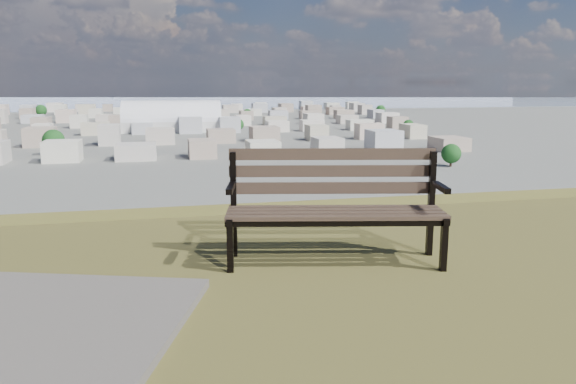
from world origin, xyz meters
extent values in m
cube|color=#423026|center=(1.36, 1.63, 25.49)|extent=(1.98, 0.49, 0.04)
cube|color=#423026|center=(1.38, 1.76, 25.49)|extent=(1.98, 0.49, 0.04)
cube|color=#423026|center=(1.41, 1.89, 25.49)|extent=(1.98, 0.49, 0.04)
cube|color=#423026|center=(1.44, 2.02, 25.49)|extent=(1.98, 0.49, 0.04)
cube|color=#423026|center=(1.45, 2.10, 25.67)|extent=(1.96, 0.44, 0.11)
cube|color=#423026|center=(1.46, 2.13, 25.83)|extent=(1.96, 0.44, 0.11)
cube|color=#423026|center=(1.46, 2.16, 25.99)|extent=(1.96, 0.44, 0.11)
cube|color=black|center=(0.42, 1.80, 25.24)|extent=(0.07, 0.08, 0.49)
cube|color=black|center=(0.51, 2.26, 25.51)|extent=(0.07, 0.08, 1.02)
cube|color=black|center=(0.46, 2.01, 25.46)|extent=(0.17, 0.55, 0.06)
cube|color=black|center=(0.45, 1.96, 25.73)|extent=(0.13, 0.40, 0.05)
cube|color=black|center=(2.29, 1.41, 25.24)|extent=(0.07, 0.08, 0.49)
cube|color=black|center=(2.38, 1.88, 25.51)|extent=(0.07, 0.08, 1.02)
cube|color=black|center=(2.33, 1.63, 25.46)|extent=(0.17, 0.55, 0.06)
cube|color=black|center=(2.32, 1.58, 25.73)|extent=(0.13, 0.40, 0.05)
cube|color=black|center=(1.35, 1.61, 25.44)|extent=(1.97, 0.44, 0.04)
cube|color=black|center=(1.44, 2.03, 25.44)|extent=(1.97, 0.44, 0.04)
cone|color=brown|center=(2.40, 3.20, 25.09)|extent=(0.08, 0.08, 0.18)
cube|color=silver|center=(5.28, 313.36, 2.93)|extent=(53.53, 24.29, 5.86)
cylinder|color=white|center=(5.28, 313.36, 5.86)|extent=(53.53, 24.29, 22.25)
cube|color=#BEB1A3|center=(-36.00, 200.00, 3.50)|extent=(11.00, 11.00, 7.00)
cube|color=beige|center=(-12.00, 200.00, 3.50)|extent=(11.00, 11.00, 7.00)
cube|color=#B1B1B6|center=(12.00, 200.00, 3.50)|extent=(11.00, 11.00, 7.00)
cube|color=beige|center=(36.00, 200.00, 3.50)|extent=(11.00, 11.00, 7.00)
cube|color=tan|center=(60.00, 200.00, 3.50)|extent=(11.00, 11.00, 7.00)
cube|color=beige|center=(84.00, 200.00, 3.50)|extent=(11.00, 11.00, 7.00)
cube|color=beige|center=(108.00, 200.00, 3.50)|extent=(11.00, 11.00, 7.00)
cube|color=#B1B1B6|center=(-48.00, 250.00, 3.50)|extent=(11.00, 11.00, 7.00)
cube|color=beige|center=(-24.00, 250.00, 3.50)|extent=(11.00, 11.00, 7.00)
cube|color=tan|center=(0.00, 250.00, 3.50)|extent=(11.00, 11.00, 7.00)
cube|color=beige|center=(24.00, 250.00, 3.50)|extent=(11.00, 11.00, 7.00)
cube|color=beige|center=(48.00, 250.00, 3.50)|extent=(11.00, 11.00, 7.00)
cube|color=beige|center=(72.00, 250.00, 3.50)|extent=(11.00, 11.00, 7.00)
cube|color=#BEB1A3|center=(96.00, 250.00, 3.50)|extent=(11.00, 11.00, 7.00)
cube|color=beige|center=(120.00, 250.00, 3.50)|extent=(11.00, 11.00, 7.00)
cube|color=beige|center=(-60.00, 300.00, 3.50)|extent=(11.00, 11.00, 7.00)
cube|color=beige|center=(-36.00, 300.00, 3.50)|extent=(11.00, 11.00, 7.00)
cube|color=beige|center=(-12.00, 300.00, 3.50)|extent=(11.00, 11.00, 7.00)
cube|color=#BEB1A3|center=(12.00, 300.00, 3.50)|extent=(11.00, 11.00, 7.00)
cube|color=beige|center=(36.00, 300.00, 3.50)|extent=(11.00, 11.00, 7.00)
cube|color=#B1B1B6|center=(60.00, 300.00, 3.50)|extent=(11.00, 11.00, 7.00)
cube|color=beige|center=(84.00, 300.00, 3.50)|extent=(11.00, 11.00, 7.00)
cube|color=tan|center=(108.00, 300.00, 3.50)|extent=(11.00, 11.00, 7.00)
cube|color=beige|center=(132.00, 300.00, 3.50)|extent=(11.00, 11.00, 7.00)
cube|color=beige|center=(-72.00, 350.00, 3.50)|extent=(11.00, 11.00, 7.00)
cube|color=#B1B1B6|center=(-48.00, 350.00, 3.50)|extent=(11.00, 11.00, 7.00)
cube|color=beige|center=(-24.00, 350.00, 3.50)|extent=(11.00, 11.00, 7.00)
cube|color=tan|center=(0.00, 350.00, 3.50)|extent=(11.00, 11.00, 7.00)
cube|color=beige|center=(24.00, 350.00, 3.50)|extent=(11.00, 11.00, 7.00)
cube|color=beige|center=(48.00, 350.00, 3.50)|extent=(11.00, 11.00, 7.00)
cube|color=beige|center=(72.00, 350.00, 3.50)|extent=(11.00, 11.00, 7.00)
cube|color=#BEB1A3|center=(96.00, 350.00, 3.50)|extent=(11.00, 11.00, 7.00)
cube|color=beige|center=(120.00, 350.00, 3.50)|extent=(11.00, 11.00, 7.00)
cube|color=#B1B1B6|center=(144.00, 350.00, 3.50)|extent=(11.00, 11.00, 7.00)
cube|color=beige|center=(-84.00, 400.00, 3.50)|extent=(11.00, 11.00, 7.00)
cube|color=beige|center=(-60.00, 400.00, 3.50)|extent=(11.00, 11.00, 7.00)
cube|color=#BEB1A3|center=(-36.00, 400.00, 3.50)|extent=(11.00, 11.00, 7.00)
cube|color=beige|center=(-12.00, 400.00, 3.50)|extent=(11.00, 11.00, 7.00)
cube|color=#B1B1B6|center=(12.00, 400.00, 3.50)|extent=(11.00, 11.00, 7.00)
cube|color=beige|center=(36.00, 400.00, 3.50)|extent=(11.00, 11.00, 7.00)
cube|color=tan|center=(60.00, 400.00, 3.50)|extent=(11.00, 11.00, 7.00)
cube|color=beige|center=(84.00, 400.00, 3.50)|extent=(11.00, 11.00, 7.00)
cube|color=beige|center=(108.00, 400.00, 3.50)|extent=(11.00, 11.00, 7.00)
cube|color=beige|center=(132.00, 400.00, 3.50)|extent=(11.00, 11.00, 7.00)
cube|color=#BEB1A3|center=(156.00, 400.00, 3.50)|extent=(11.00, 11.00, 7.00)
cube|color=tan|center=(-96.00, 450.00, 3.50)|extent=(11.00, 11.00, 7.00)
cube|color=beige|center=(-72.00, 450.00, 3.50)|extent=(11.00, 11.00, 7.00)
cube|color=beige|center=(-48.00, 450.00, 3.50)|extent=(11.00, 11.00, 7.00)
cube|color=beige|center=(-24.00, 450.00, 3.50)|extent=(11.00, 11.00, 7.00)
cube|color=#BEB1A3|center=(0.00, 450.00, 3.50)|extent=(11.00, 11.00, 7.00)
cube|color=beige|center=(24.00, 450.00, 3.50)|extent=(11.00, 11.00, 7.00)
cube|color=#B1B1B6|center=(48.00, 450.00, 3.50)|extent=(11.00, 11.00, 7.00)
cube|color=beige|center=(72.00, 450.00, 3.50)|extent=(11.00, 11.00, 7.00)
cube|color=tan|center=(96.00, 450.00, 3.50)|extent=(11.00, 11.00, 7.00)
cube|color=beige|center=(120.00, 450.00, 3.50)|extent=(11.00, 11.00, 7.00)
cube|color=beige|center=(144.00, 450.00, 3.50)|extent=(11.00, 11.00, 7.00)
cube|color=beige|center=(168.00, 450.00, 3.50)|extent=(11.00, 11.00, 7.00)
cube|color=beige|center=(-108.00, 500.00, 3.50)|extent=(11.00, 11.00, 7.00)
cube|color=tan|center=(-84.00, 500.00, 3.50)|extent=(11.00, 11.00, 7.00)
cube|color=beige|center=(-60.00, 500.00, 3.50)|extent=(11.00, 11.00, 7.00)
cube|color=beige|center=(-36.00, 500.00, 3.50)|extent=(11.00, 11.00, 7.00)
cube|color=beige|center=(-12.00, 500.00, 3.50)|extent=(11.00, 11.00, 7.00)
cube|color=#BEB1A3|center=(12.00, 500.00, 3.50)|extent=(11.00, 11.00, 7.00)
cube|color=beige|center=(36.00, 500.00, 3.50)|extent=(11.00, 11.00, 7.00)
cube|color=#B1B1B6|center=(60.00, 500.00, 3.50)|extent=(11.00, 11.00, 7.00)
cube|color=beige|center=(84.00, 500.00, 3.50)|extent=(11.00, 11.00, 7.00)
cube|color=tan|center=(108.00, 500.00, 3.50)|extent=(11.00, 11.00, 7.00)
cube|color=beige|center=(132.00, 500.00, 3.50)|extent=(11.00, 11.00, 7.00)
cube|color=beige|center=(156.00, 500.00, 3.50)|extent=(11.00, 11.00, 7.00)
cube|color=beige|center=(180.00, 500.00, 3.50)|extent=(11.00, 11.00, 7.00)
cube|color=beige|center=(-120.00, 550.00, 3.50)|extent=(11.00, 11.00, 7.00)
cube|color=tan|center=(-96.00, 550.00, 3.50)|extent=(11.00, 11.00, 7.00)
cube|color=beige|center=(-72.00, 550.00, 3.50)|extent=(11.00, 11.00, 7.00)
cube|color=beige|center=(-48.00, 550.00, 3.50)|extent=(11.00, 11.00, 7.00)
cube|color=beige|center=(-24.00, 550.00, 3.50)|extent=(11.00, 11.00, 7.00)
cube|color=#BEB1A3|center=(0.00, 550.00, 3.50)|extent=(11.00, 11.00, 7.00)
cube|color=beige|center=(24.00, 550.00, 3.50)|extent=(11.00, 11.00, 7.00)
cube|color=#B1B1B6|center=(48.00, 550.00, 3.50)|extent=(11.00, 11.00, 7.00)
cube|color=beige|center=(72.00, 550.00, 3.50)|extent=(11.00, 11.00, 7.00)
cube|color=tan|center=(96.00, 550.00, 3.50)|extent=(11.00, 11.00, 7.00)
cube|color=beige|center=(120.00, 550.00, 3.50)|extent=(11.00, 11.00, 7.00)
cube|color=beige|center=(144.00, 550.00, 3.50)|extent=(11.00, 11.00, 7.00)
cube|color=beige|center=(168.00, 550.00, 3.50)|extent=(11.00, 11.00, 7.00)
cube|color=#BEB1A3|center=(192.00, 550.00, 3.50)|extent=(11.00, 11.00, 7.00)
cylinder|color=#34231A|center=(90.00, 160.00, 1.05)|extent=(0.80, 0.80, 2.10)
sphere|color=#123513|center=(90.00, 160.00, 4.20)|extent=(6.30, 6.30, 6.30)
cylinder|color=#34231A|center=(-40.00, 220.00, 1.35)|extent=(0.80, 0.80, 2.70)
sphere|color=#123513|center=(-40.00, 220.00, 5.40)|extent=(8.10, 8.10, 8.10)
cylinder|color=#34231A|center=(130.00, 280.00, 0.97)|extent=(0.80, 0.80, 1.95)
sphere|color=#123513|center=(130.00, 280.00, 3.90)|extent=(5.85, 5.85, 5.85)
cylinder|color=#34231A|center=(60.00, 400.00, 1.12)|extent=(0.80, 0.80, 2.25)
sphere|color=#123513|center=(60.00, 400.00, 4.50)|extent=(6.75, 6.75, 6.75)
cylinder|color=#34231A|center=(-90.00, 460.00, 1.43)|extent=(0.80, 0.80, 2.85)
sphere|color=#123513|center=(-90.00, 460.00, 5.70)|extent=(8.55, 8.55, 8.55)
cylinder|color=#34231A|center=(40.00, 300.00, 1.05)|extent=(0.80, 0.80, 2.10)
sphere|color=#123513|center=(40.00, 300.00, 4.20)|extent=(6.30, 6.30, 6.30)
cylinder|color=#34231A|center=(170.00, 420.00, 1.27)|extent=(0.80, 0.80, 2.55)
sphere|color=#123513|center=(170.00, 420.00, 5.10)|extent=(7.65, 7.65, 7.65)
cube|color=#9AAEC4|center=(0.00, 900.00, 0.00)|extent=(2400.00, 700.00, 0.12)
cube|color=#878EA8|center=(150.00, 1390.00, 22.50)|extent=(700.00, 220.00, 45.00)
cube|color=#878EA8|center=(650.00, 1430.00, 30.00)|extent=(500.00, 220.00, 60.00)
camera|label=1|loc=(-0.13, -2.99, 26.67)|focal=35.00mm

